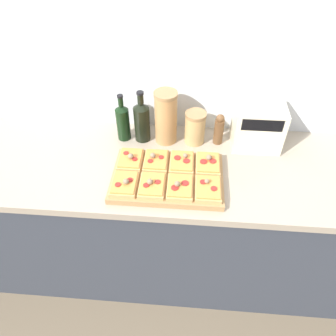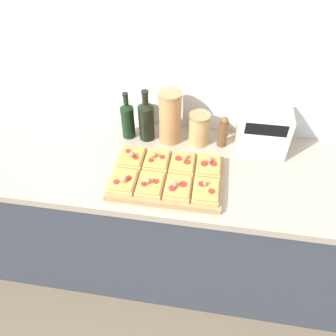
# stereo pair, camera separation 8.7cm
# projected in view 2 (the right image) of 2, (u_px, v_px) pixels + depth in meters

# --- Properties ---
(ground_plane) EXTENTS (12.00, 12.00, 0.00)m
(ground_plane) POSITION_uv_depth(u_px,v_px,m) (151.00, 303.00, 2.04)
(ground_plane) COLOR brown
(wall_back) EXTENTS (6.00, 0.06, 2.50)m
(wall_back) POSITION_uv_depth(u_px,v_px,m) (168.00, 66.00, 1.66)
(wall_back) COLOR silver
(wall_back) RESTS_ON ground_plane
(kitchen_counter) EXTENTS (2.63, 0.67, 0.91)m
(kitchen_counter) POSITION_uv_depth(u_px,v_px,m) (158.00, 218.00, 1.96)
(kitchen_counter) COLOR #333842
(kitchen_counter) RESTS_ON ground_plane
(cutting_board) EXTENTS (0.52, 0.35, 0.03)m
(cutting_board) POSITION_uv_depth(u_px,v_px,m) (167.00, 178.00, 1.55)
(cutting_board) COLOR #A37A4C
(cutting_board) RESTS_ON kitchen_counter
(pizza_slice_back_left) EXTENTS (0.12, 0.15, 0.06)m
(pizza_slice_back_left) POSITION_uv_depth(u_px,v_px,m) (132.00, 157.00, 1.61)
(pizza_slice_back_left) COLOR tan
(pizza_slice_back_left) RESTS_ON cutting_board
(pizza_slice_back_midleft) EXTENTS (0.12, 0.15, 0.06)m
(pizza_slice_back_midleft) POSITION_uv_depth(u_px,v_px,m) (157.00, 160.00, 1.59)
(pizza_slice_back_midleft) COLOR tan
(pizza_slice_back_midleft) RESTS_ON cutting_board
(pizza_slice_back_midright) EXTENTS (0.12, 0.15, 0.05)m
(pizza_slice_back_midright) POSITION_uv_depth(u_px,v_px,m) (183.00, 163.00, 1.58)
(pizza_slice_back_midright) COLOR tan
(pizza_slice_back_midright) RESTS_ON cutting_board
(pizza_slice_back_right) EXTENTS (0.12, 0.15, 0.06)m
(pizza_slice_back_right) POSITION_uv_depth(u_px,v_px,m) (209.00, 166.00, 1.56)
(pizza_slice_back_right) COLOR tan
(pizza_slice_back_right) RESTS_ON cutting_board
(pizza_slice_front_left) EXTENTS (0.12, 0.15, 0.06)m
(pizza_slice_front_left) POSITION_uv_depth(u_px,v_px,m) (123.00, 181.00, 1.49)
(pizza_slice_front_left) COLOR tan
(pizza_slice_front_left) RESTS_ON cutting_board
(pizza_slice_front_midleft) EXTENTS (0.12, 0.15, 0.06)m
(pizza_slice_front_midleft) POSITION_uv_depth(u_px,v_px,m) (150.00, 184.00, 1.47)
(pizza_slice_front_midleft) COLOR tan
(pizza_slice_front_midleft) RESTS_ON cutting_board
(pizza_slice_front_midright) EXTENTS (0.12, 0.15, 0.05)m
(pizza_slice_front_midright) POSITION_uv_depth(u_px,v_px,m) (178.00, 188.00, 1.46)
(pizza_slice_front_midright) COLOR tan
(pizza_slice_front_midright) RESTS_ON cutting_board
(pizza_slice_front_right) EXTENTS (0.12, 0.15, 0.05)m
(pizza_slice_front_right) POSITION_uv_depth(u_px,v_px,m) (206.00, 191.00, 1.45)
(pizza_slice_front_right) COLOR tan
(pizza_slice_front_right) RESTS_ON cutting_board
(olive_oil_bottle) EXTENTS (0.07, 0.07, 0.26)m
(olive_oil_bottle) POSITION_uv_depth(u_px,v_px,m) (128.00, 119.00, 1.73)
(olive_oil_bottle) COLOR black
(olive_oil_bottle) RESTS_ON kitchen_counter
(wine_bottle) EXTENTS (0.08, 0.08, 0.29)m
(wine_bottle) POSITION_uv_depth(u_px,v_px,m) (146.00, 120.00, 1.71)
(wine_bottle) COLOR black
(wine_bottle) RESTS_ON kitchen_counter
(grain_jar_tall) EXTENTS (0.12, 0.12, 0.29)m
(grain_jar_tall) POSITION_uv_depth(u_px,v_px,m) (170.00, 117.00, 1.68)
(grain_jar_tall) COLOR #AD7F4C
(grain_jar_tall) RESTS_ON kitchen_counter
(grain_jar_short) EXTENTS (0.11, 0.11, 0.18)m
(grain_jar_short) POSITION_uv_depth(u_px,v_px,m) (199.00, 129.00, 1.70)
(grain_jar_short) COLOR tan
(grain_jar_short) RESTS_ON kitchen_counter
(pepper_mill) EXTENTS (0.05, 0.05, 0.18)m
(pepper_mill) POSITION_uv_depth(u_px,v_px,m) (223.00, 132.00, 1.69)
(pepper_mill) COLOR brown
(pepper_mill) RESTS_ON kitchen_counter
(toaster_oven) EXTENTS (0.27, 0.18, 0.23)m
(toaster_oven) POSITION_uv_depth(u_px,v_px,m) (262.00, 131.00, 1.64)
(toaster_oven) COLOR beige
(toaster_oven) RESTS_ON kitchen_counter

